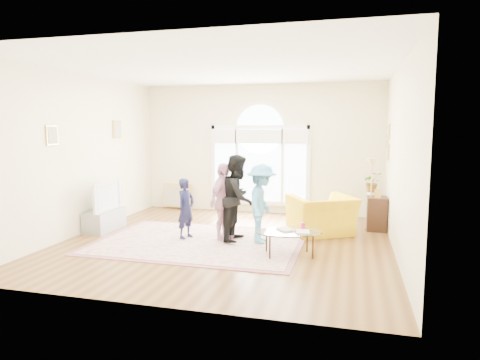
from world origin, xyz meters
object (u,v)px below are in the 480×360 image
(area_rug, at_px, (200,242))
(television, at_px, (104,196))
(armchair, at_px, (322,215))
(tv_console, at_px, (105,220))
(coffee_table, at_px, (289,232))

(area_rug, relative_size, television, 3.47)
(area_rug, distance_m, armchair, 2.50)
(tv_console, height_order, coffee_table, coffee_table)
(television, height_order, coffee_table, television)
(area_rug, height_order, television, television)
(armchair, bearing_deg, area_rug, -0.46)
(tv_console, bearing_deg, armchair, 9.89)
(area_rug, xyz_separation_m, armchair, (2.16, 1.20, 0.38))
(tv_console, xyz_separation_m, coffee_table, (4.03, -0.85, 0.19))
(area_rug, xyz_separation_m, television, (-2.27, 0.42, 0.71))
(tv_console, xyz_separation_m, television, (0.01, -0.00, 0.51))
(television, xyz_separation_m, coffee_table, (4.02, -0.85, -0.32))
(tv_console, distance_m, coffee_table, 4.12)
(tv_console, xyz_separation_m, armchair, (4.44, 0.77, 0.18))
(television, bearing_deg, coffee_table, -11.91)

